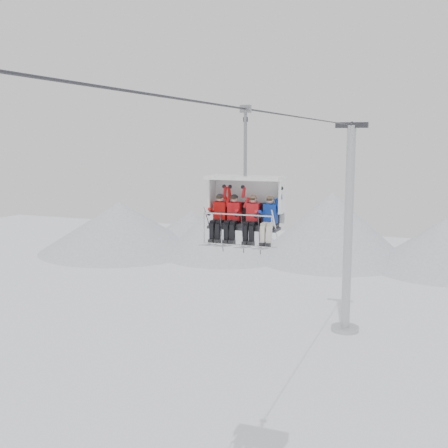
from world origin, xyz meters
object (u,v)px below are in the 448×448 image
(chairlift_carrier, at_px, (246,200))
(skier_far_right, at_px, (269,219))
(lift_tower_right, at_px, (348,244))
(skier_far_left, at_px, (219,216))
(skier_center_left, at_px, (233,217))
(skier_center_right, at_px, (252,218))

(chairlift_carrier, bearing_deg, skier_far_right, -20.77)
(lift_tower_right, relative_size, skier_far_left, 7.99)
(chairlift_carrier, relative_size, skier_far_right, 2.36)
(skier_far_left, height_order, skier_far_right, same)
(chairlift_carrier, distance_m, skier_center_left, 0.63)
(skier_center_right, height_order, skier_far_right, same)
(lift_tower_right, bearing_deg, skier_far_right, -87.75)
(lift_tower_right, height_order, skier_center_right, lift_tower_right)
(skier_center_right, bearing_deg, lift_tower_right, 90.80)
(skier_far_left, bearing_deg, skier_far_right, 0.00)
(chairlift_carrier, height_order, skier_far_left, chairlift_carrier)
(lift_tower_right, distance_m, skier_center_right, 20.95)
(lift_tower_right, height_order, skier_far_right, lift_tower_right)
(skier_far_left, xyz_separation_m, skier_center_right, (1.04, 0.00, 0.00))
(chairlift_carrier, bearing_deg, skier_center_left, -134.61)
(lift_tower_right, height_order, skier_center_left, lift_tower_right)
(skier_far_left, relative_size, skier_center_right, 1.00)
(lift_tower_right, distance_m, skier_far_right, 20.96)
(skier_center_left, xyz_separation_m, skier_center_right, (0.59, 0.00, 0.00))
(chairlift_carrier, distance_m, skier_far_left, 0.93)
(lift_tower_right, relative_size, skier_center_left, 7.99)
(lift_tower_right, distance_m, skier_far_left, 20.96)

